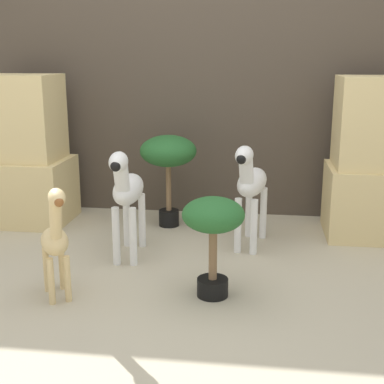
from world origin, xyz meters
name	(u,v)px	position (x,y,z in m)	size (l,w,h in m)	color
ground_plane	(159,309)	(0.00, 0.00, 0.00)	(14.00, 14.00, 0.00)	#B2A88E
wall_back	(201,64)	(0.00, 1.66, 1.10)	(6.40, 0.08, 2.20)	#473D33
rock_pillar_left	(24,156)	(-1.19, 1.24, 0.47)	(0.61, 0.50, 1.03)	#DBC184
rock_pillar_right	(377,163)	(1.19, 1.24, 0.49)	(0.61, 0.50, 1.03)	#DBC184
zebra_right	(251,184)	(0.40, 0.90, 0.41)	(0.24, 0.57, 0.67)	white
zebra_left	(127,191)	(-0.30, 0.62, 0.41)	(0.18, 0.57, 0.67)	white
giraffe_figurine	(55,237)	(-0.50, 0.04, 0.32)	(0.27, 0.36, 0.59)	#E0C184
potted_palm_front	(213,225)	(0.24, 0.17, 0.37)	(0.30, 0.30, 0.50)	black
potted_palm_back	(168,156)	(-0.17, 1.26, 0.50)	(0.39, 0.39, 0.64)	black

